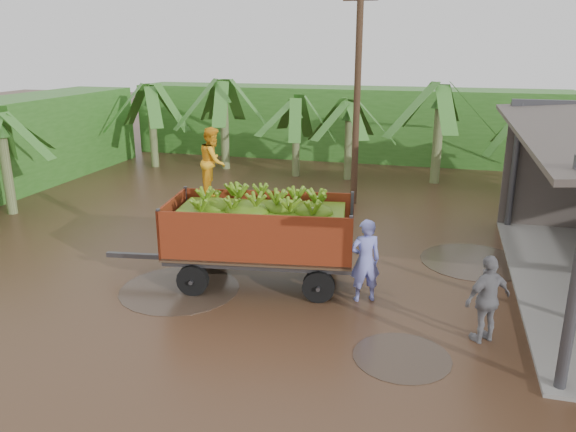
# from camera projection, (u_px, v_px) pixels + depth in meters

# --- Properties ---
(ground) EXTENTS (100.00, 100.00, 0.00)m
(ground) POSITION_uv_depth(u_px,v_px,m) (310.00, 276.00, 14.45)
(ground) COLOR black
(ground) RESTS_ON ground
(hedge_north) EXTENTS (22.00, 3.00, 3.60)m
(hedge_north) POSITION_uv_depth(u_px,v_px,m) (343.00, 123.00, 29.17)
(hedge_north) COLOR #2D661E
(hedge_north) RESTS_ON ground
(banana_trailer) EXTENTS (6.37, 2.81, 3.78)m
(banana_trailer) POSITION_uv_depth(u_px,v_px,m) (260.00, 229.00, 13.73)
(banana_trailer) COLOR #9E3216
(banana_trailer) RESTS_ON ground
(man_blue) EXTENTS (0.85, 0.73, 1.97)m
(man_blue) POSITION_uv_depth(u_px,v_px,m) (365.00, 260.00, 12.83)
(man_blue) COLOR #7C83E2
(man_blue) RESTS_ON ground
(man_grey) EXTENTS (1.11, 1.02, 1.82)m
(man_grey) POSITION_uv_depth(u_px,v_px,m) (488.00, 299.00, 11.07)
(man_grey) COLOR gray
(man_grey) RESTS_ON ground
(utility_pole) EXTENTS (1.20, 0.24, 7.75)m
(utility_pole) POSITION_uv_depth(u_px,v_px,m) (357.00, 97.00, 19.94)
(utility_pole) COLOR #47301E
(utility_pole) RESTS_ON ground
(banana_plants) EXTENTS (23.99, 20.90, 4.33)m
(banana_plants) POSITION_uv_depth(u_px,v_px,m) (234.00, 147.00, 21.56)
(banana_plants) COLOR #2D661E
(banana_plants) RESTS_ON ground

